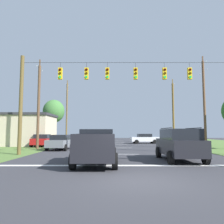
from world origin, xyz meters
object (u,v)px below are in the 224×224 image
Objects in this scene: utility_pole_far_right at (173,112)px; distant_car_far_parked at (61,142)px; utility_pole_mid_left at (39,105)px; utility_pole_far_left at (67,111)px; utility_pole_mid_right at (204,101)px; pickup_truck at (96,147)px; roadside_store at (2,130)px; overhead_signal_span at (125,97)px; distant_car_oncoming at (42,140)px; tree_roadside_right at (54,111)px; distant_car_crossing_white at (144,138)px; suv_black at (179,144)px.

distant_car_far_parked is at bearing -136.81° from utility_pole_far_right.
utility_pole_far_right is at bearing 37.01° from utility_pole_mid_left.
utility_pole_far_right is 18.39m from utility_pole_far_left.
utility_pole_far_right is at bearing 88.74° from utility_pole_mid_right.
distant_car_far_parked is at bearing 113.56° from pickup_truck.
utility_pole_mid_left reaches higher than roadside_store.
overhead_signal_span reaches higher than roadside_store.
tree_roadside_right is (-0.43, 6.57, 4.20)m from distant_car_oncoming.
distant_car_crossing_white is 0.46× the size of utility_pole_mid_left.
overhead_signal_span is 1.65× the size of utility_pole_mid_right.
utility_pole_mid_right is at bearing 1.70° from utility_pole_mid_left.
distant_car_oncoming is 19.60m from utility_pole_mid_right.
utility_pole_far_left is 0.81× the size of roadside_store.
tree_roadside_right is (-19.53, -3.42, -0.22)m from utility_pole_far_right.
suv_black reaches higher than pickup_truck.
pickup_truck is 1.13× the size of suv_black.
utility_pole_mid_left reaches higher than suv_black.
utility_pole_mid_right reaches higher than distant_car_far_parked.
distant_car_oncoming is 0.65× the size of tree_roadside_right.
utility_pole_mid_left is at bearing -83.76° from tree_roadside_right.
utility_pole_mid_right is 0.94× the size of utility_pole_far_left.
distant_car_crossing_white is 0.43× the size of utility_pole_mid_right.
utility_pole_mid_left is (-18.38, -13.86, -0.53)m from utility_pole_far_right.
utility_pole_mid_left reaches higher than distant_car_oncoming.
tree_roadside_right is at bearing 110.98° from pickup_truck.
tree_roadside_right is (-1.14, 10.44, 0.31)m from utility_pole_mid_left.
tree_roadside_right is (-14.17, -0.96, 4.20)m from distant_car_crossing_white.
utility_pole_mid_left is (-13.03, -11.40, 3.89)m from distant_car_crossing_white.
roadside_store is (-19.75, -5.62, 1.32)m from distant_car_crossing_white.
pickup_truck is 1.22× the size of distant_car_crossing_white.
roadside_store is (-25.10, -8.08, -3.10)m from utility_pole_far_right.
utility_pole_far_left is at bearing 86.13° from distant_car_oncoming.
utility_pole_far_left is at bearing 142.01° from utility_pole_mid_right.
utility_pole_mid_right is (5.95, 10.02, 4.13)m from suv_black.
suv_black is 27.38m from utility_pole_far_left.
suv_black is 0.71× the size of tree_roadside_right.
tree_roadside_right is (-8.17, 21.29, 4.03)m from pickup_truck.
distant_car_far_parked is 12.67m from tree_roadside_right.
pickup_truck is at bearing -134.17° from utility_pole_mid_right.
overhead_signal_span is 22.52m from utility_pole_far_left.
utility_pole_mid_right is at bearing 59.31° from suv_black.
utility_pole_far_left is (-8.93, 20.66, 0.89)m from overhead_signal_span.
distant_car_oncoming is 5.84m from distant_car_far_parked.
utility_pole_far_left reaches higher than pickup_truck.
utility_pole_far_right reaches higher than distant_car_far_parked.
distant_car_crossing_white is 0.40× the size of utility_pole_far_left.
suv_black is at bearing -42.23° from distant_car_far_parked.
suv_black is 12.36m from utility_pole_mid_right.
utility_pole_mid_right is 25.54m from roadside_store.
tree_roadside_right reaches higher than pickup_truck.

